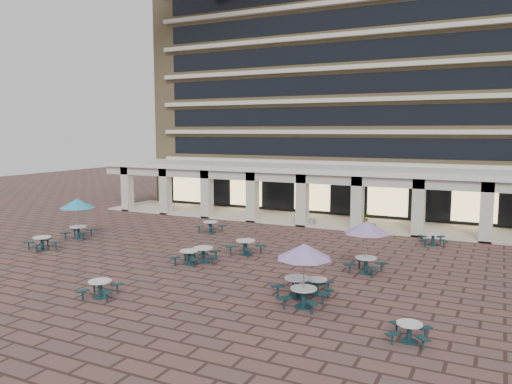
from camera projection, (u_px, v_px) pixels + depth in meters
ground at (255, 270)px, 25.91m from camera, size 120.00×120.00×0.00m
apartment_building at (374, 73)px, 47.06m from camera, size 40.00×15.50×25.20m
retail_arcade at (339, 185)px, 38.73m from camera, size 42.00×6.60×4.40m
picnic_table_0 at (42, 242)px, 30.22m from camera, size 2.12×2.12×0.80m
picnic_table_1 at (100, 287)px, 21.58m from camera, size 1.97×1.97×0.74m
picnic_table_2 at (409, 331)px, 17.02m from camera, size 1.55×1.55×0.67m
picnic_table_4 at (77, 205)px, 33.21m from camera, size 2.31×2.31×2.67m
picnic_table_5 at (189, 256)px, 26.98m from camera, size 1.81×1.81×0.76m
picnic_table_6 at (304, 254)px, 20.13m from camera, size 2.29×2.29×2.64m
picnic_table_7 at (297, 285)px, 21.73m from camera, size 2.11×2.11×0.84m
picnic_table_8 at (203, 253)px, 27.36m from camera, size 2.23×2.23×0.83m
picnic_table_9 at (246, 246)px, 29.09m from camera, size 2.15×2.15×0.85m
picnic_table_10 at (317, 285)px, 21.99m from camera, size 1.83×1.83×0.69m
picnic_table_11 at (367, 230)px, 25.04m from camera, size 2.29×2.29×2.65m
picnic_table_12 at (211, 226)px, 35.41m from camera, size 1.94×1.94×0.79m
picnic_table_13 at (433, 238)px, 31.43m from camera, size 2.03×2.03×0.77m
planter_left at (305, 218)px, 38.23m from camera, size 1.50×0.81×1.29m
planter_right at (365, 223)px, 36.21m from camera, size 1.50×0.76×1.31m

